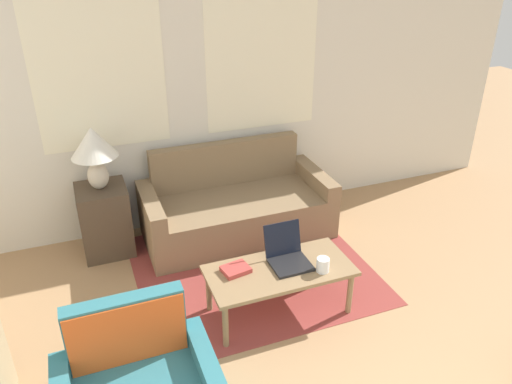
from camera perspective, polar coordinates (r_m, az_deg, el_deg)
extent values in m
cube|color=silver|center=(4.72, -6.93, 11.19)|extent=(6.90, 0.05, 2.60)
cube|color=white|center=(4.51, -17.46, 12.70)|extent=(1.10, 0.01, 1.30)
cube|color=white|center=(4.83, 0.70, 14.81)|extent=(1.10, 0.01, 1.30)
cube|color=brown|center=(4.40, -0.44, -8.74)|extent=(1.96, 1.78, 0.01)
cube|color=#846B4C|center=(4.78, -2.11, -2.80)|extent=(1.47, 0.81, 0.40)
cube|color=#846B4C|center=(4.96, -3.45, 1.23)|extent=(1.47, 0.12, 0.83)
cube|color=#846B4C|center=(4.58, -11.72, -3.75)|extent=(0.14, 0.81, 0.55)
cube|color=#846B4C|center=(5.02, 6.61, -0.39)|extent=(0.14, 0.81, 0.55)
cube|color=#2D6B75|center=(3.14, -14.11, -17.61)|extent=(0.66, 0.10, 0.83)
cube|color=#D1511E|center=(3.03, -14.17, -16.97)|extent=(0.65, 0.01, 0.60)
cube|color=#4C3D2D|center=(4.68, -16.84, -3.08)|extent=(0.43, 0.43, 0.64)
ellipsoid|color=beige|center=(4.48, -17.59, 1.79)|extent=(0.18, 0.18, 0.24)
cylinder|color=tan|center=(4.42, -17.86, 3.54)|extent=(0.02, 0.02, 0.06)
cone|color=white|center=(4.36, -18.15, 5.44)|extent=(0.39, 0.39, 0.26)
cube|color=#8E704C|center=(3.75, 2.72, -8.96)|extent=(1.09, 0.51, 0.03)
cylinder|color=#8E704C|center=(3.59, -3.50, -15.01)|extent=(0.04, 0.04, 0.37)
cylinder|color=#8E704C|center=(3.91, 10.67, -11.29)|extent=(0.04, 0.04, 0.37)
cylinder|color=#8E704C|center=(3.89, -5.41, -11.14)|extent=(0.04, 0.04, 0.37)
cylinder|color=#8E704C|center=(4.19, 7.78, -8.08)|extent=(0.04, 0.04, 0.37)
cube|color=black|center=(3.77, 3.97, -8.28)|extent=(0.29, 0.26, 0.02)
cube|color=black|center=(3.81, 3.03, -5.33)|extent=(0.29, 0.08, 0.25)
cylinder|color=white|center=(3.71, 7.65, -8.25)|extent=(0.09, 0.09, 0.11)
cube|color=#B23D38|center=(3.70, -2.33, -8.83)|extent=(0.22, 0.19, 0.04)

